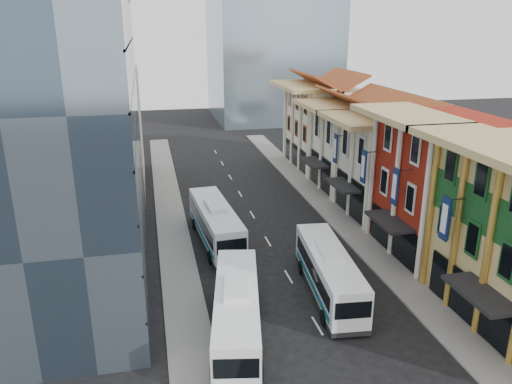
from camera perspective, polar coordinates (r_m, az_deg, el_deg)
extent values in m
cube|color=slate|center=(49.17, 11.07, -4.60)|extent=(3.00, 90.00, 0.15)
cube|color=slate|center=(45.50, -9.15, -6.45)|extent=(3.00, 90.00, 0.15)
cube|color=maroon|center=(45.54, 20.38, 0.61)|extent=(8.00, 10.00, 12.00)
cube|color=white|center=(53.67, 14.93, 2.68)|extent=(8.00, 9.00, 10.00)
cube|color=white|center=(61.52, 11.18, 4.97)|extent=(8.00, 9.00, 10.00)
cube|color=white|center=(70.92, 7.86, 7.37)|extent=(8.00, 12.00, 11.00)
cube|color=#3A4B5D|center=(39.06, -22.79, 11.06)|extent=(12.00, 26.00, 30.00)
cube|color=gray|center=(62.71, -17.58, 6.59)|extent=(10.00, 18.00, 14.00)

